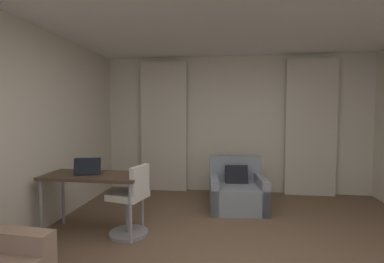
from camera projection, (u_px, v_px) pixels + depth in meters
The scene contains 7 objects.
wall_window at pixel (235, 124), 5.52m from camera, with size 5.12×0.06×2.60m.
curtain_left_panel at pixel (164, 127), 5.57m from camera, with size 0.90×0.06×2.50m.
curtain_right_panel at pixel (311, 128), 5.22m from camera, with size 0.90×0.06×2.50m.
armchair at pixel (237, 192), 4.57m from camera, with size 0.93×0.92×0.79m.
desk at pixel (93, 180), 3.59m from camera, with size 1.22×0.56×0.75m.
desk_chair at pixel (131, 204), 3.53m from camera, with size 0.48×0.48×0.88m.
laptop at pixel (89, 171), 3.59m from camera, with size 0.37×0.32×0.22m.
Camera 1 is at (-0.12, -2.55, 1.51)m, focal length 26.78 mm.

